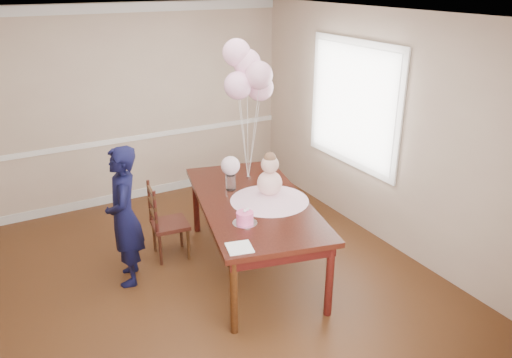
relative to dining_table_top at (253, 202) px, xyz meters
The scene contains 49 objects.
floor 0.98m from the dining_table_top, behind, with size 4.50×5.00×0.00m, color #381D0E.
ceiling 1.99m from the dining_table_top, behind, with size 4.50×5.00×0.02m, color silver.
wall_back 2.59m from the dining_table_top, 102.97° to the left, with size 4.50×0.02×2.70m, color tan.
wall_front 2.66m from the dining_table_top, 102.61° to the right, with size 4.50×0.02×2.70m, color tan.
wall_right 1.77m from the dining_table_top, ahead, with size 0.02×5.00×2.70m, color tan.
chair_rail_trim 2.52m from the dining_table_top, 103.02° to the left, with size 4.50×0.02×0.07m, color white.
crown_molding 3.12m from the dining_table_top, 103.02° to the left, with size 4.50×0.02×0.12m, color silver.
baseboard_trim 2.62m from the dining_table_top, 103.02° to the left, with size 4.50×0.02×0.12m, color silver.
window_frame 1.88m from the dining_table_top, 15.61° to the left, with size 0.02×1.66×1.56m, color white.
window_blinds 1.87m from the dining_table_top, 15.78° to the left, with size 0.01×1.50×1.40m, color silver.
dining_table_top is the anchor object (origin of this frame).
table_apron 0.08m from the dining_table_top, ahead, with size 0.98×2.08×0.11m, color black.
table_leg_fl 1.18m from the dining_table_top, 127.80° to the right, with size 0.08×0.08×0.77m, color black.
table_leg_fr 1.18m from the dining_table_top, 78.73° to the right, with size 0.08×0.08×0.77m, color black.
table_leg_bl 1.18m from the dining_table_top, 101.27° to the left, with size 0.08×0.08×0.77m, color black.
table_leg_br 1.18m from the dining_table_top, 52.20° to the left, with size 0.08×0.08×0.77m, color black.
baby_skirt 0.19m from the dining_table_top, 31.70° to the right, with size 0.83×0.83×0.11m, color #EBADC5.
baby_torso 0.28m from the dining_table_top, 31.70° to the right, with size 0.26×0.26×0.26m, color #FEA0C2.
baby_head 0.47m from the dining_table_top, 31.70° to the right, with size 0.19×0.19×0.19m, color #DCAC97.
baby_hair 0.53m from the dining_table_top, 31.70° to the right, with size 0.13×0.13×0.13m, color brown.
cake_platter 0.54m from the dining_table_top, 127.23° to the right, with size 0.24×0.24×0.01m, color silver.
birthday_cake 0.55m from the dining_table_top, 127.23° to the right, with size 0.16×0.16×0.11m, color #F54D93.
cake_flower_a 0.56m from the dining_table_top, 127.23° to the right, with size 0.03×0.03×0.03m, color white.
cake_flower_b 0.53m from the dining_table_top, 124.83° to the right, with size 0.03×0.03×0.03m, color silver.
rose_vase_near 0.38m from the dining_table_top, 103.30° to the left, with size 0.11×0.11×0.18m, color white.
roses_near 0.48m from the dining_table_top, 103.30° to the left, with size 0.21×0.21×0.21m, color beige.
napkin 1.01m from the dining_table_top, 125.64° to the right, with size 0.22×0.22×0.01m, color white.
balloon_weight 0.61m from the dining_table_top, 66.43° to the left, with size 0.04×0.04×0.02m, color silver.
balloon_a 1.27m from the dining_table_top, 76.74° to the left, with size 0.31×0.31×0.31m, color #FFB4D9.
balloon_b 1.36m from the dining_table_top, 54.94° to the left, with size 0.31×0.31×0.31m, color #E19FB8.
balloon_c 1.52m from the dining_table_top, 66.28° to the left, with size 0.31×0.31×0.31m, color #FAB1D0.
balloon_d 1.62m from the dining_table_top, 75.03° to the left, with size 0.31×0.31×0.31m, color #FFB4D4.
balloon_e 1.30m from the dining_table_top, 55.09° to the left, with size 0.31×0.31×0.31m, color #FFB4D3.
balloon_ribbon_a 0.78m from the dining_table_top, 71.54° to the left, with size 0.00×0.00×0.92m, color silver.
balloon_ribbon_b 0.81m from the dining_table_top, 60.79° to the left, with size 0.00×0.00×1.03m, color silver.
balloon_ribbon_c 0.90m from the dining_table_top, 66.35° to the left, with size 0.00×0.00×1.14m, color white.
balloon_ribbon_d 0.94m from the dining_table_top, 71.12° to the left, with size 0.00×0.00×1.25m, color white.
balloon_ribbon_e 0.82m from the dining_table_top, 60.22° to the left, with size 0.00×0.00×0.86m, color silver.
dining_chair_seat 1.06m from the dining_table_top, 136.18° to the left, with size 0.39×0.39×0.04m, color #3A1510.
chair_leg_fl 1.20m from the dining_table_top, 148.71° to the left, with size 0.04×0.04×0.38m, color black.
chair_leg_fr 0.97m from the dining_table_top, 138.47° to the left, with size 0.04×0.04×0.38m, color #381F0F.
chair_leg_bl 1.35m from the dining_table_top, 134.74° to the left, with size 0.04×0.04×0.38m, color #391C0F.
chair_leg_br 1.15m from the dining_table_top, 122.88° to the left, with size 0.04×0.04×0.38m, color #35190E.
chair_back_post_l 1.06m from the dining_table_top, 149.12° to the left, with size 0.04×0.04×0.50m, color #38120F.
chair_back_post_r 1.23m from the dining_table_top, 135.27° to the left, with size 0.04×0.04×0.50m, color #35150E.
chair_slat_low 1.15m from the dining_table_top, 141.68° to the left, with size 0.03×0.36×0.04m, color #341C0E.
chair_slat_mid 1.13m from the dining_table_top, 141.68° to the left, with size 0.03×0.36×0.04m, color #321B0D.
chair_slat_top 1.13m from the dining_table_top, 141.68° to the left, with size 0.03×0.36×0.04m, color #39200F.
woman 1.33m from the dining_table_top, 161.36° to the left, with size 0.54×0.36×1.49m, color black.
Camera 1 is at (-1.73, -4.15, 3.04)m, focal length 35.00 mm.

